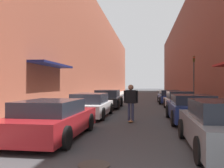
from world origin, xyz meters
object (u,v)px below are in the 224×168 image
at_px(parked_car_right_2, 179,101).
at_px(traffic_light, 194,75).
at_px(parked_car_left_0, 52,119).
at_px(parked_car_left_2, 108,99).
at_px(parked_car_right_3, 169,97).
at_px(skateboarder, 131,99).
at_px(parked_car_left_1, 91,105).
at_px(manhole_cover, 94,165).
at_px(parked_car_right_1, 191,108).

bearing_deg(parked_car_right_2, traffic_light, 63.12).
distance_m(parked_car_left_0, traffic_light, 14.75).
bearing_deg(traffic_light, parked_car_left_2, -161.65).
distance_m(parked_car_right_3, skateboarder, 12.28).
distance_m(parked_car_left_1, manhole_cover, 8.19).
relative_size(parked_car_right_2, skateboarder, 2.30).
relative_size(parked_car_right_1, traffic_light, 1.15).
bearing_deg(parked_car_left_0, parked_car_right_1, 39.46).
xyz_separation_m(parked_car_right_2, parked_car_right_3, (-0.15, 5.91, -0.02)).
xyz_separation_m(parked_car_right_1, manhole_cover, (-3.21, -6.71, -0.62)).
height_order(parked_car_left_0, parked_car_right_3, parked_car_left_0).
distance_m(skateboarder, manhole_cover, 6.41).
relative_size(parked_car_left_0, traffic_light, 1.17).
distance_m(parked_car_left_1, parked_car_left_2, 5.26).
height_order(parked_car_right_2, manhole_cover, parked_car_right_2).
height_order(parked_car_left_1, parked_car_right_3, parked_car_left_1).
relative_size(parked_car_left_2, manhole_cover, 6.05).
xyz_separation_m(parked_car_left_1, parked_car_right_1, (5.06, -1.24, 0.02)).
relative_size(parked_car_left_1, skateboarder, 2.65).
relative_size(parked_car_left_2, parked_car_right_1, 0.94).
bearing_deg(parked_car_right_2, parked_car_left_2, 170.21).
relative_size(parked_car_left_1, parked_car_right_3, 0.97).
bearing_deg(skateboarder, traffic_light, 63.66).
bearing_deg(parked_car_left_0, manhole_cover, -52.40).
relative_size(parked_car_right_1, parked_car_right_3, 0.94).
bearing_deg(skateboarder, parked_car_right_1, 8.32).
distance_m(parked_car_right_1, manhole_cover, 7.47).
bearing_deg(parked_car_left_1, skateboarder, -35.95).
bearing_deg(parked_car_right_3, parked_car_left_2, -134.40).
height_order(parked_car_left_1, parked_car_left_2, parked_car_left_2).
xyz_separation_m(parked_car_right_3, traffic_light, (1.71, -2.84, 1.89)).
bearing_deg(parked_car_left_2, manhole_cover, -82.62).
distance_m(parked_car_right_2, manhole_cover, 12.80).
relative_size(skateboarder, traffic_light, 0.45).
bearing_deg(skateboarder, parked_car_left_1, 144.05).
xyz_separation_m(parked_car_left_0, parked_car_right_1, (5.13, 4.22, 0.02)).
bearing_deg(traffic_light, parked_car_right_3, 121.04).
xyz_separation_m(parked_car_left_0, parked_car_left_2, (0.21, 10.72, 0.04)).
bearing_deg(manhole_cover, parked_car_left_2, 97.38).
xyz_separation_m(parked_car_left_1, traffic_light, (6.78, 7.46, 1.89)).
bearing_deg(parked_car_right_3, parked_car_right_1, -90.07).
height_order(parked_car_right_2, skateboarder, skateboarder).
bearing_deg(parked_car_right_1, parked_car_left_0, -140.54).
bearing_deg(traffic_light, manhole_cover, -107.72).
bearing_deg(parked_car_left_1, parked_car_left_0, -90.68).
xyz_separation_m(parked_car_left_1, parked_car_right_2, (5.22, 4.39, 0.01)).
bearing_deg(parked_car_right_1, skateboarder, -171.68).
xyz_separation_m(parked_car_left_2, traffic_light, (6.64, 2.20, 1.85)).
height_order(parked_car_right_3, manhole_cover, parked_car_right_3).
bearing_deg(parked_car_left_0, parked_car_left_1, 89.32).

